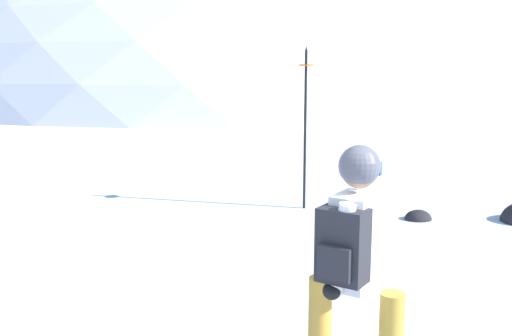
% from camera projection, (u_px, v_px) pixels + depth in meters
% --- Properties ---
extents(ridge_peak_main, '(35.08, 31.57, 16.32)m').
position_uv_depth(ridge_peak_main, '(239.00, 87.00, 32.87)').
color(ridge_peak_main, white).
rests_on(ridge_peak_main, ground).
extents(ridge_peak_far, '(28.92, 26.03, 9.53)m').
position_uv_depth(ridge_peak_far, '(487.00, 72.00, 48.23)').
color(ridge_peak_far, white).
rests_on(ridge_peak_far, ground).
extents(snowboarder_main, '(1.41, 1.36, 1.71)m').
position_uv_depth(snowboarder_main, '(354.00, 275.00, 3.97)').
color(snowboarder_main, blue).
rests_on(snowboarder_main, ground).
extents(piste_marker_near, '(0.20, 0.20, 2.24)m').
position_uv_depth(piste_marker_near, '(305.00, 118.00, 8.95)').
color(piste_marker_near, black).
rests_on(piste_marker_near, ground).
extents(rock_dark, '(0.36, 0.31, 0.25)m').
position_uv_depth(rock_dark, '(418.00, 219.00, 8.61)').
color(rock_dark, '#282628').
rests_on(rock_dark, ground).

